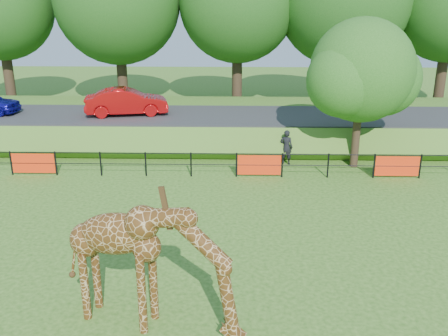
% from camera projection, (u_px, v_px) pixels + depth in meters
% --- Properties ---
extents(ground, '(90.00, 90.00, 0.00)m').
position_uv_depth(ground, '(167.00, 269.00, 14.52)').
color(ground, '#2D5B16').
rests_on(ground, ground).
extents(giraffe, '(4.56, 2.15, 3.23)m').
position_uv_depth(giraffe, '(152.00, 266.00, 11.52)').
color(giraffe, '#4F2E10').
rests_on(giraffe, ground).
extents(perimeter_fence, '(28.07, 0.10, 1.10)m').
position_uv_depth(perimeter_fence, '(191.00, 164.00, 21.91)').
color(perimeter_fence, black).
rests_on(perimeter_fence, ground).
extents(embankment, '(40.00, 9.00, 1.30)m').
position_uv_depth(embankment, '(202.00, 122.00, 28.97)').
color(embankment, '#2D5B16').
rests_on(embankment, ground).
extents(road, '(40.00, 5.00, 0.12)m').
position_uv_depth(road, '(200.00, 116.00, 27.32)').
color(road, '#2E2E31').
rests_on(road, embankment).
extents(car_red, '(4.64, 2.40, 1.46)m').
position_uv_depth(car_red, '(127.00, 102.00, 27.06)').
color(car_red, red).
rests_on(car_red, road).
extents(visitor, '(0.71, 0.59, 1.65)m').
position_uv_depth(visitor, '(286.00, 147.00, 23.49)').
color(visitor, black).
rests_on(visitor, ground).
extents(tree_east, '(5.40, 4.71, 6.76)m').
position_uv_depth(tree_east, '(364.00, 74.00, 22.06)').
color(tree_east, '#2F1E15').
rests_on(tree_east, ground).
extents(bg_tree_line, '(37.30, 8.80, 11.82)m').
position_uv_depth(bg_tree_line, '(236.00, 3.00, 32.95)').
color(bg_tree_line, '#2F1E15').
rests_on(bg_tree_line, ground).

